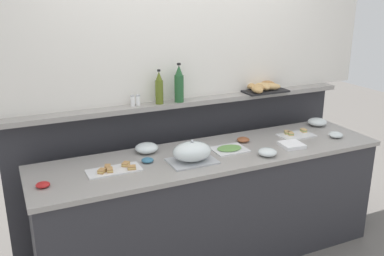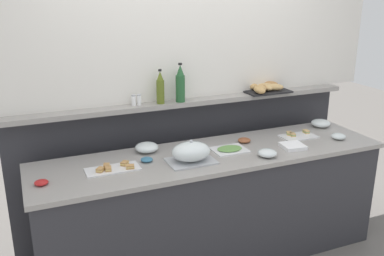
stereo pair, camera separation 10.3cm
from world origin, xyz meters
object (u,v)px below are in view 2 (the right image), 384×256
object	(u,v)px
cold_cuts_platter	(230,149)
serving_cloche	(191,152)
napkin_stack	(293,146)
bread_basket	(266,88)
sandwich_platter_rear	(298,136)
sandwich_platter_side	(113,168)
olive_oil_bottle	(160,88)
salt_shaker	(134,100)
condiment_bowl_dark	(147,160)
glass_bowl_medium	(267,153)
condiment_bowl_teal	(41,183)
glass_bowl_small	(321,123)
pepper_shaker	(139,100)
glass_bowl_extra	(147,148)
wine_bottle_green	(180,84)
glass_bowl_large	(338,137)
condiment_bowl_cream	(244,140)

from	to	relation	value
cold_cuts_platter	serving_cloche	size ratio (longest dim) A/B	0.78
napkin_stack	bread_basket	distance (m)	0.68
sandwich_platter_rear	napkin_stack	world-z (taller)	sandwich_platter_rear
sandwich_platter_side	olive_oil_bottle	bearing A→B (deg)	41.53
sandwich_platter_side	salt_shaker	size ratio (longest dim) A/B	4.26
sandwich_platter_side	napkin_stack	size ratio (longest dim) A/B	2.18
napkin_stack	sandwich_platter_rear	bearing A→B (deg)	45.98
sandwich_platter_side	condiment_bowl_dark	size ratio (longest dim) A/B	4.20
glass_bowl_medium	condiment_bowl_dark	world-z (taller)	glass_bowl_medium
cold_cuts_platter	serving_cloche	bearing A→B (deg)	-165.69
sandwich_platter_rear	olive_oil_bottle	distance (m)	1.23
condiment_bowl_teal	napkin_stack	xyz separation A→B (m)	(1.87, -0.06, -0.00)
cold_cuts_platter	sandwich_platter_side	bearing A→B (deg)	-178.93
serving_cloche	glass_bowl_small	world-z (taller)	serving_cloche
glass_bowl_small	napkin_stack	xyz separation A→B (m)	(-0.55, -0.35, -0.02)
sandwich_platter_rear	olive_oil_bottle	bearing A→B (deg)	161.54
sandwich_platter_side	pepper_shaker	bearing A→B (deg)	54.43
condiment_bowl_dark	napkin_stack	bearing A→B (deg)	-8.66
glass_bowl_small	bread_basket	xyz separation A→B (m)	(-0.46, 0.23, 0.32)
glass_bowl_extra	napkin_stack	distance (m)	1.14
cold_cuts_platter	bread_basket	xyz separation A→B (m)	(0.58, 0.44, 0.34)
wine_bottle_green	salt_shaker	size ratio (longest dim) A/B	3.63
salt_shaker	condiment_bowl_dark	bearing A→B (deg)	-94.47
glass_bowl_extra	salt_shaker	size ratio (longest dim) A/B	2.05
wine_bottle_green	glass_bowl_large	bearing A→B (deg)	-24.01
glass_bowl_large	olive_oil_bottle	world-z (taller)	olive_oil_bottle
cold_cuts_platter	serving_cloche	world-z (taller)	serving_cloche
condiment_bowl_teal	salt_shaker	distance (m)	0.99
sandwich_platter_side	condiment_bowl_teal	size ratio (longest dim) A/B	4.21
glass_bowl_medium	condiment_bowl_teal	size ratio (longest dim) A/B	1.61
glass_bowl_large	olive_oil_bottle	bearing A→B (deg)	158.26
serving_cloche	condiment_bowl_cream	world-z (taller)	serving_cloche
condiment_bowl_cream	napkin_stack	bearing A→B (deg)	-41.70
cold_cuts_platter	glass_bowl_extra	bearing A→B (deg)	159.26
serving_cloche	condiment_bowl_teal	xyz separation A→B (m)	(-1.03, 0.02, -0.06)
condiment_bowl_cream	wine_bottle_green	distance (m)	0.69
cold_cuts_platter	glass_bowl_medium	world-z (taller)	glass_bowl_medium
wine_bottle_green	sandwich_platter_rear	bearing A→B (deg)	-20.93
pepper_shaker	bread_basket	xyz separation A→B (m)	(1.16, -0.01, -0.00)
salt_shaker	bread_basket	size ratio (longest dim) A/B	0.22
cold_cuts_platter	glass_bowl_extra	xyz separation A→B (m)	(-0.60, 0.23, 0.02)
sandwich_platter_side	glass_bowl_small	xyz separation A→B (m)	(1.95, 0.23, 0.02)
glass_bowl_extra	condiment_bowl_dark	size ratio (longest dim) A/B	2.02
condiment_bowl_teal	salt_shaker	xyz separation A→B (m)	(0.76, 0.52, 0.34)
serving_cloche	olive_oil_bottle	world-z (taller)	olive_oil_bottle
sandwich_platter_side	serving_cloche	xyz separation A→B (m)	(0.55, -0.08, 0.06)
glass_bowl_small	salt_shaker	size ratio (longest dim) A/B	1.96
cold_cuts_platter	condiment_bowl_cream	distance (m)	0.23
glass_bowl_large	wine_bottle_green	bearing A→B (deg)	155.99
condiment_bowl_dark	pepper_shaker	size ratio (longest dim) A/B	1.01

